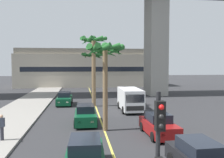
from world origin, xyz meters
TOP-DOWN VIEW (x-y plane):
  - lane_stripe_center at (0.00, 24.00)m, footprint 0.14×56.00m
  - pier_building_backdrop at (0.00, 55.95)m, footprint 31.25×8.04m
  - car_queue_front at (-1.55, 11.53)m, footprint 1.95×4.16m
  - car_queue_second at (-3.70, 30.48)m, footprint 1.88×4.13m
  - car_queue_third at (-1.35, 20.65)m, footprint 1.85×4.11m
  - car_queue_fourth at (3.60, 16.70)m, footprint 1.91×4.14m
  - delivery_van at (3.46, 25.70)m, footprint 2.22×5.28m
  - traffic_light_median_near at (0.26, 6.69)m, footprint 0.24×0.37m
  - palm_tree_near_median at (-0.20, 29.02)m, footprint 3.26×3.26m
  - palm_tree_mid_median at (0.08, 37.86)m, footprint 3.48×3.47m
  - palm_tree_far_median at (0.04, 18.36)m, footprint 2.92×2.96m
  - pedestrian_near_crosswalk at (-6.66, 16.50)m, footprint 0.34×0.22m

SIDE VIEW (x-z plane):
  - lane_stripe_center at x=0.00m, z-range 0.00..0.01m
  - car_queue_front at x=-1.55m, z-range -0.06..1.50m
  - car_queue_second at x=-3.70m, z-range -0.06..1.50m
  - car_queue_third at x=-1.35m, z-range -0.06..1.50m
  - car_queue_fourth at x=3.60m, z-range -0.06..1.50m
  - pedestrian_near_crosswalk at x=-6.66m, z-range 0.19..1.81m
  - delivery_van at x=3.46m, z-range 0.11..2.47m
  - traffic_light_median_near at x=0.26m, z-range 0.61..4.81m
  - pier_building_backdrop at x=0.00m, z-range -0.06..8.31m
  - palm_tree_far_median at x=0.04m, z-range 2.12..8.65m
  - palm_tree_mid_median at x=0.08m, z-range 2.39..9.20m
  - palm_tree_near_median at x=-0.20m, z-range 2.31..10.56m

